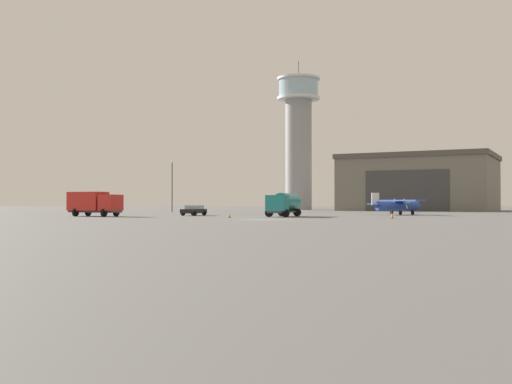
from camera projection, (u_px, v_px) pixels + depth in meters
name	position (u px, v px, depth m)	size (l,w,h in m)	color
ground_plane	(260.00, 219.00, 62.96)	(400.00, 400.00, 0.00)	#60605E
control_tower	(299.00, 134.00, 143.00)	(10.09, 10.09, 35.28)	gray
hangar	(420.00, 183.00, 129.10)	(38.14, 35.47, 11.76)	#6B665B
airplane_blue	(397.00, 205.00, 85.50)	(8.18, 10.37, 3.11)	#2847A8
truck_box_red	(94.00, 203.00, 76.44)	(7.47, 5.30, 3.11)	#38383D
truck_fuel_tanker_teal	(284.00, 203.00, 75.10)	(4.63, 7.51, 2.94)	#38383D
car_black	(194.00, 210.00, 81.05)	(3.25, 4.62, 1.37)	black
light_post_east	(172.00, 182.00, 108.41)	(0.44, 0.44, 9.20)	#38383D
traffic_cone_near_left	(229.00, 215.00, 71.10)	(0.36, 0.36, 0.57)	black
traffic_cone_near_right	(392.00, 215.00, 67.37)	(0.36, 0.36, 0.68)	black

